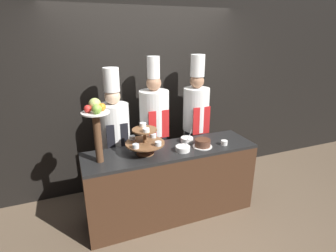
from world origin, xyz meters
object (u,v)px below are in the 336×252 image
(tiered_stand, at_px, (145,140))
(cake_round, at_px, (203,143))
(serving_bowl_near, at_px, (183,149))
(chef_center_right, at_px, (196,118))
(serving_bowl_far, at_px, (187,140))
(chef_center_left, at_px, (155,125))
(fruit_pedestal, at_px, (96,120))
(chef_left, at_px, (115,134))
(cup_white, at_px, (224,143))

(tiered_stand, bearing_deg, cake_round, -5.42)
(serving_bowl_near, height_order, chef_center_right, chef_center_right)
(serving_bowl_near, distance_m, serving_bowl_far, 0.28)
(serving_bowl_near, relative_size, chef_center_right, 0.09)
(cake_round, xyz_separation_m, serving_bowl_far, (-0.10, 0.21, -0.02))
(tiered_stand, relative_size, chef_center_left, 0.23)
(fruit_pedestal, height_order, serving_bowl_near, fruit_pedestal)
(cake_round, bearing_deg, chef_center_right, 70.16)
(chef_left, xyz_separation_m, chef_center_left, (0.53, -0.00, 0.06))
(fruit_pedestal, height_order, cake_round, fruit_pedestal)
(serving_bowl_near, xyz_separation_m, chef_left, (-0.65, 0.64, 0.04))
(cake_round, relative_size, chef_left, 0.13)
(tiered_stand, xyz_separation_m, chef_center_right, (0.91, 0.56, -0.01))
(serving_bowl_near, bearing_deg, cake_round, 4.50)
(serving_bowl_far, relative_size, chef_center_right, 0.08)
(tiered_stand, distance_m, cake_round, 0.70)
(serving_bowl_far, distance_m, chef_left, 0.91)
(tiered_stand, height_order, chef_center_left, chef_center_left)
(chef_left, bearing_deg, fruit_pedestal, -115.54)
(chef_left, distance_m, chef_center_right, 1.14)
(fruit_pedestal, xyz_separation_m, chef_center_right, (1.41, 0.55, -0.31))
(serving_bowl_near, xyz_separation_m, chef_center_right, (0.49, 0.64, 0.12))
(cake_round, xyz_separation_m, chef_left, (-0.92, 0.62, 0.02))
(serving_bowl_far, xyz_separation_m, chef_center_right, (0.33, 0.41, 0.12))
(cup_white, relative_size, chef_center_left, 0.04)
(tiered_stand, height_order, cake_round, tiered_stand)
(serving_bowl_far, height_order, chef_center_left, chef_center_left)
(fruit_pedestal, bearing_deg, chef_center_left, 34.95)
(fruit_pedestal, bearing_deg, cake_round, -3.29)
(cup_white, distance_m, chef_center_left, 0.94)
(chef_center_right, bearing_deg, serving_bowl_near, -127.29)
(tiered_stand, xyz_separation_m, chef_center_left, (0.30, 0.56, -0.04))
(serving_bowl_near, relative_size, chef_center_left, 0.09)
(chef_center_left, relative_size, chef_center_right, 1.00)
(serving_bowl_far, relative_size, chef_center_left, 0.08)
(cake_round, height_order, chef_center_right, chef_center_right)
(tiered_stand, relative_size, cup_white, 5.56)
(fruit_pedestal, distance_m, serving_bowl_near, 1.01)
(fruit_pedestal, distance_m, chef_center_right, 1.54)
(cup_white, height_order, chef_center_right, chef_center_right)
(fruit_pedestal, height_order, serving_bowl_far, fruit_pedestal)
(cake_round, xyz_separation_m, chef_center_right, (0.22, 0.62, 0.10))
(chef_center_right, bearing_deg, cup_white, -86.06)
(tiered_stand, bearing_deg, chef_left, 112.36)
(fruit_pedestal, relative_size, cup_white, 8.50)
(cup_white, xyz_separation_m, chef_center_left, (-0.66, 0.67, 0.10))
(fruit_pedestal, height_order, cup_white, fruit_pedestal)
(tiered_stand, distance_m, chef_left, 0.61)
(tiered_stand, relative_size, serving_bowl_near, 2.61)
(fruit_pedestal, bearing_deg, cup_white, -4.53)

